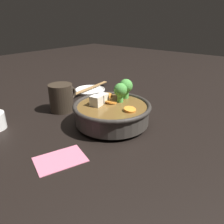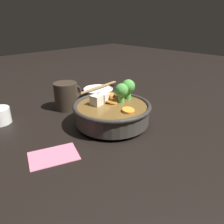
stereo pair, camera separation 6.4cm
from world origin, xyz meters
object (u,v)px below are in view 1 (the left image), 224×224
dark_mug (62,98)px  chopsticks_pair (90,88)px  side_saucer (90,90)px  stirfry_bowl (112,111)px

dark_mug → chopsticks_pair: size_ratio=0.45×
side_saucer → chopsticks_pair: bearing=0.0°
stirfry_bowl → dark_mug: (-0.03, 0.20, 0.00)m
dark_mug → chopsticks_pair: bearing=18.4°
dark_mug → side_saucer: bearing=18.4°
side_saucer → stirfry_bowl: bearing=-123.5°
chopsticks_pair → side_saucer: bearing=0.0°
dark_mug → stirfry_bowl: bearing=-82.6°
side_saucer → chopsticks_pair: chopsticks_pair is taller
stirfry_bowl → dark_mug: bearing=97.4°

